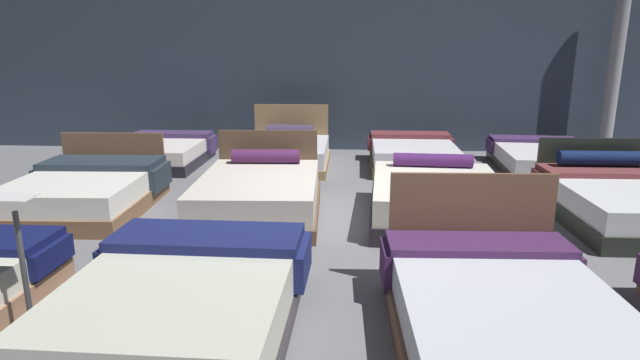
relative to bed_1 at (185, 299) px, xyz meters
The scene contains 14 objects.
ground_plane 2.80m from the bed_1, 66.11° to the left, with size 18.00×18.00×0.02m, color slate.
showroom_back_wall 7.49m from the bed_1, 81.13° to the left, with size 18.00×0.06×3.50m, color #333D4C.
bed_1 is the anchor object (origin of this frame).
bed_2 2.30m from the bed_1, ahead, with size 1.60×2.01×1.02m.
bed_4 3.58m from the bed_1, 128.17° to the left, with size 1.71×2.09×0.87m.
bed_5 2.80m from the bed_1, 88.83° to the left, with size 1.60×2.23×0.92m.
bed_6 3.54m from the bed_1, 50.20° to the left, with size 1.70×2.16×0.69m.
bed_7 5.31m from the bed_1, 31.13° to the left, with size 1.70×2.13×0.88m.
bed_8 6.00m from the bed_1, 111.83° to the left, with size 1.60×1.96×0.49m.
bed_9 5.56m from the bed_1, 89.58° to the left, with size 1.53×1.96×1.01m.
bed_10 6.06m from the bed_1, 67.79° to the left, with size 1.57×1.95×0.52m.
bed_11 7.18m from the bed_1, 50.66° to the left, with size 1.70×2.23×0.45m.
price_sign 1.13m from the bed_1, behind, with size 0.28×0.24×1.05m.
support_pillar 9.26m from the bed_1, 48.08° to the left, with size 0.26×0.26×3.50m, color #99999E.
Camera 1 is at (0.11, -6.00, 2.04)m, focal length 29.03 mm.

